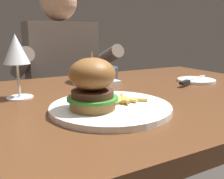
# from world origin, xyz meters

# --- Properties ---
(dining_table) EXTENTS (1.31, 0.79, 0.74)m
(dining_table) POSITION_xyz_m (0.00, 0.00, 0.65)
(dining_table) COLOR #56331C
(dining_table) RESTS_ON ground
(main_plate) EXTENTS (0.30, 0.30, 0.01)m
(main_plate) POSITION_xyz_m (-0.07, -0.14, 0.75)
(main_plate) COLOR white
(main_plate) RESTS_ON dining_table
(burger_sandwich) EXTENTS (0.12, 0.12, 0.13)m
(burger_sandwich) POSITION_xyz_m (-0.12, -0.14, 0.81)
(burger_sandwich) COLOR #9E6B38
(burger_sandwich) RESTS_ON main_plate
(fries_pile) EXTENTS (0.10, 0.08, 0.01)m
(fries_pile) POSITION_xyz_m (-0.02, -0.13, 0.76)
(fries_pile) COLOR #E0B251
(fries_pile) RESTS_ON main_plate
(wine_glass) EXTENTS (0.08, 0.08, 0.18)m
(wine_glass) POSITION_xyz_m (-0.24, 0.09, 0.87)
(wine_glass) COLOR silver
(wine_glass) RESTS_ON dining_table
(bread_plate) EXTENTS (0.14, 0.14, 0.01)m
(bread_plate) POSITION_xyz_m (0.40, 0.03, 0.74)
(bread_plate) COLOR white
(bread_plate) RESTS_ON dining_table
(table_knife) EXTENTS (0.21, 0.10, 0.01)m
(table_knife) POSITION_xyz_m (0.35, 0.01, 0.75)
(table_knife) COLOR silver
(table_knife) RESTS_ON bread_plate
(butter_dish) EXTENTS (0.08, 0.06, 0.04)m
(butter_dish) POSITION_xyz_m (0.06, 0.12, 0.75)
(butter_dish) COLOR white
(butter_dish) RESTS_ON dining_table
(soup_bowl) EXTENTS (0.18, 0.18, 0.06)m
(soup_bowl) POSITION_xyz_m (0.06, 0.22, 0.77)
(soup_bowl) COLOR #2D384C
(soup_bowl) RESTS_ON dining_table
(diner_person) EXTENTS (0.51, 0.36, 1.18)m
(diner_person) POSITION_xyz_m (0.06, 0.67, 0.56)
(diner_person) COLOR #282833
(diner_person) RESTS_ON ground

